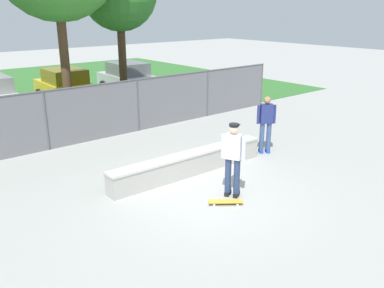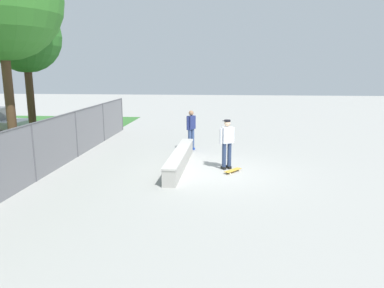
{
  "view_description": "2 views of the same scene",
  "coord_description": "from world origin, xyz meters",
  "px_view_note": "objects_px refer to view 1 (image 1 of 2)",
  "views": [
    {
      "loc": [
        -6.2,
        -6.8,
        4.36
      ],
      "look_at": [
        0.21,
        0.9,
        1.04
      ],
      "focal_mm": 38.28,
      "sensor_mm": 36.0,
      "label": 1
    },
    {
      "loc": [
        -12.53,
        -0.26,
        3.62
      ],
      "look_at": [
        0.77,
        0.9,
        0.84
      ],
      "focal_mm": 33.55,
      "sensor_mm": 36.0,
      "label": 2
    }
  ],
  "objects_px": {
    "concrete_ledge": "(190,163)",
    "car_yellow": "(66,86)",
    "skateboard": "(226,202)",
    "car_silver": "(129,78)",
    "bystander": "(266,122)",
    "skateboarder": "(233,156)"
  },
  "relations": [
    {
      "from": "concrete_ledge",
      "to": "car_yellow",
      "type": "distance_m",
      "value": 10.67
    },
    {
      "from": "concrete_ledge",
      "to": "skateboard",
      "type": "bearing_deg",
      "value": -105.46
    },
    {
      "from": "concrete_ledge",
      "to": "car_silver",
      "type": "height_order",
      "value": "car_silver"
    },
    {
      "from": "car_silver",
      "to": "bystander",
      "type": "bearing_deg",
      "value": -99.03
    },
    {
      "from": "concrete_ledge",
      "to": "car_yellow",
      "type": "bearing_deg",
      "value": 84.09
    },
    {
      "from": "skateboard",
      "to": "concrete_ledge",
      "type": "bearing_deg",
      "value": 74.54
    },
    {
      "from": "skateboarder",
      "to": "skateboard",
      "type": "distance_m",
      "value": 1.08
    },
    {
      "from": "concrete_ledge",
      "to": "bystander",
      "type": "xyz_separation_m",
      "value": [
        2.94,
        -0.16,
        0.7
      ]
    },
    {
      "from": "skateboarder",
      "to": "skateboard",
      "type": "bearing_deg",
      "value": -152.42
    },
    {
      "from": "skateboarder",
      "to": "car_silver",
      "type": "distance_m",
      "value": 13.42
    },
    {
      "from": "concrete_ledge",
      "to": "skateboard",
      "type": "xyz_separation_m",
      "value": [
        -0.55,
        -1.98,
        -0.24
      ]
    },
    {
      "from": "skateboarder",
      "to": "car_yellow",
      "type": "xyz_separation_m",
      "value": [
        1.21,
        12.36,
        -0.19
      ]
    },
    {
      "from": "concrete_ledge",
      "to": "skateboarder",
      "type": "height_order",
      "value": "skateboarder"
    },
    {
      "from": "skateboard",
      "to": "bystander",
      "type": "height_order",
      "value": "bystander"
    },
    {
      "from": "concrete_ledge",
      "to": "car_silver",
      "type": "xyz_separation_m",
      "value": [
        4.68,
        10.77,
        0.53
      ]
    },
    {
      "from": "skateboarder",
      "to": "car_silver",
      "type": "xyz_separation_m",
      "value": [
        4.79,
        12.53,
        -0.19
      ]
    },
    {
      "from": "concrete_ledge",
      "to": "bystander",
      "type": "distance_m",
      "value": 3.03
    },
    {
      "from": "skateboard",
      "to": "car_yellow",
      "type": "xyz_separation_m",
      "value": [
        1.65,
        12.58,
        0.77
      ]
    },
    {
      "from": "skateboard",
      "to": "bystander",
      "type": "relative_size",
      "value": 0.41
    },
    {
      "from": "concrete_ledge",
      "to": "car_yellow",
      "type": "relative_size",
      "value": 1.17
    },
    {
      "from": "concrete_ledge",
      "to": "skateboard",
      "type": "distance_m",
      "value": 2.07
    },
    {
      "from": "concrete_ledge",
      "to": "skateboarder",
      "type": "xyz_separation_m",
      "value": [
        -0.11,
        -1.76,
        0.72
      ]
    }
  ]
}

